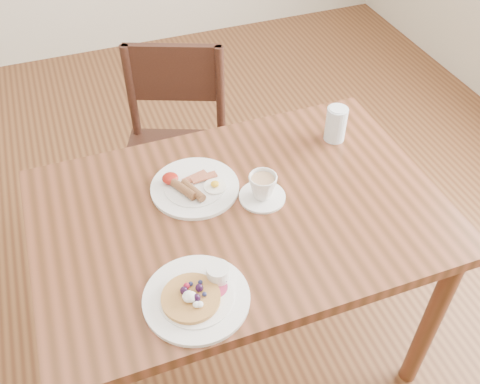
% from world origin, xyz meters
% --- Properties ---
extents(ground, '(5.00, 5.00, 0.00)m').
position_xyz_m(ground, '(0.00, 0.00, 0.00)').
color(ground, '#512C17').
rests_on(ground, ground).
extents(dining_table, '(1.20, 0.80, 0.75)m').
position_xyz_m(dining_table, '(0.00, 0.00, 0.65)').
color(dining_table, brown).
rests_on(dining_table, ground).
extents(chair_far, '(0.55, 0.55, 0.88)m').
position_xyz_m(chair_far, '(-0.04, 0.66, 0.49)').
color(chair_far, '#351B13').
rests_on(chair_far, ground).
extents(pancake_plate, '(0.27, 0.27, 0.06)m').
position_xyz_m(pancake_plate, '(-0.21, -0.26, 0.76)').
color(pancake_plate, white).
rests_on(pancake_plate, dining_table).
extents(breakfast_plate, '(0.27, 0.27, 0.04)m').
position_xyz_m(breakfast_plate, '(-0.10, 0.13, 0.76)').
color(breakfast_plate, white).
rests_on(breakfast_plate, dining_table).
extents(teacup_saucer, '(0.14, 0.14, 0.09)m').
position_xyz_m(teacup_saucer, '(0.08, 0.02, 0.79)').
color(teacup_saucer, white).
rests_on(teacup_saucer, dining_table).
extents(water_glass, '(0.07, 0.07, 0.12)m').
position_xyz_m(water_glass, '(0.41, 0.20, 0.81)').
color(water_glass, silver).
rests_on(water_glass, dining_table).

